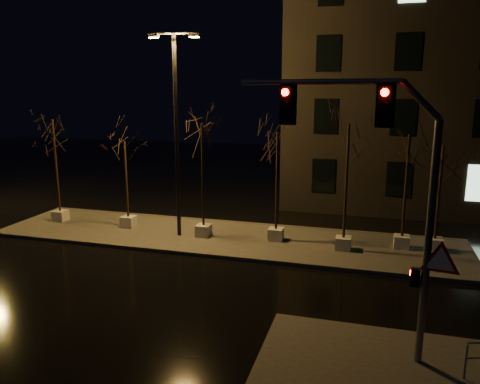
% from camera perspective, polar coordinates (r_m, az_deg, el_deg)
% --- Properties ---
extents(ground, '(90.00, 90.00, 0.00)m').
position_cam_1_polar(ground, '(17.00, -8.43, -11.74)').
color(ground, black).
rests_on(ground, ground).
extents(median, '(22.00, 5.00, 0.15)m').
position_cam_1_polar(median, '(22.21, -2.06, -5.57)').
color(median, '#403E39').
rests_on(median, ground).
extents(sidewalk_corner, '(7.00, 5.00, 0.15)m').
position_cam_1_polar(sidewalk_corner, '(12.63, 18.87, -21.08)').
color(sidewalk_corner, '#403E39').
rests_on(sidewalk_corner, ground).
extents(tree_0, '(1.80, 1.80, 5.44)m').
position_cam_1_polar(tree_0, '(25.73, -21.70, 5.62)').
color(tree_0, beige).
rests_on(tree_0, median).
extents(tree_1, '(1.80, 1.80, 4.43)m').
position_cam_1_polar(tree_1, '(23.59, -13.81, 3.72)').
color(tree_1, beige).
rests_on(tree_1, median).
extents(tree_2, '(1.80, 1.80, 5.42)m').
position_cam_1_polar(tree_2, '(21.35, -4.63, 5.20)').
color(tree_2, beige).
rests_on(tree_2, median).
extents(tree_3, '(1.80, 1.80, 5.06)m').
position_cam_1_polar(tree_3, '(20.82, 4.55, 4.27)').
color(tree_3, beige).
rests_on(tree_3, median).
extents(tree_4, '(1.80, 1.80, 5.55)m').
position_cam_1_polar(tree_4, '(19.91, 13.00, 4.70)').
color(tree_4, beige).
rests_on(tree_4, median).
extents(tree_5, '(1.80, 1.80, 5.08)m').
position_cam_1_polar(tree_5, '(20.89, 19.77, 3.64)').
color(tree_5, beige).
rests_on(tree_5, median).
extents(tree_6, '(1.80, 1.80, 4.66)m').
position_cam_1_polar(tree_6, '(21.08, 23.33, 2.56)').
color(tree_6, beige).
rests_on(tree_6, median).
extents(traffic_signal_mast, '(5.69, 0.97, 7.02)m').
position_cam_1_polar(traffic_signal_mast, '(11.90, 17.06, 1.43)').
color(traffic_signal_mast, '#56595E').
rests_on(traffic_signal_mast, sidewalk_corner).
extents(streetlight_main, '(2.30, 0.55, 9.21)m').
position_cam_1_polar(streetlight_main, '(21.54, -7.79, 8.40)').
color(streetlight_main, black).
rests_on(streetlight_main, median).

